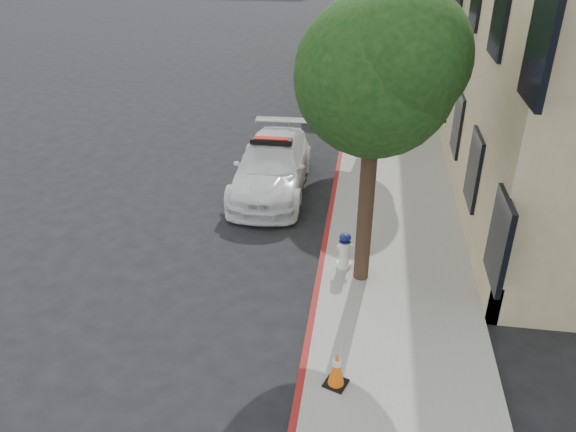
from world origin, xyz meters
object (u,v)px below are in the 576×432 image
(parked_car_mid, at_px, (327,91))
(parked_car_far, at_px, (326,55))
(traffic_cone, at_px, (337,369))
(fire_hydrant, at_px, (345,250))
(police_car, at_px, (272,166))

(parked_car_mid, bearing_deg, parked_car_far, 87.42)
(traffic_cone, bearing_deg, fire_hydrant, 91.37)
(police_car, height_order, traffic_cone, police_car)
(parked_car_far, bearing_deg, traffic_cone, -85.39)
(parked_car_mid, bearing_deg, police_car, -104.37)
(parked_car_mid, xyz_separation_m, traffic_cone, (1.42, -14.48, -0.24))
(traffic_cone, bearing_deg, police_car, 107.62)
(traffic_cone, bearing_deg, parked_car_far, 95.49)
(police_car, bearing_deg, parked_car_far, 87.40)
(police_car, distance_m, parked_car_mid, 7.42)
(police_car, relative_size, fire_hydrant, 5.94)
(police_car, xyz_separation_m, parked_car_mid, (0.84, 7.37, 0.03))
(parked_car_far, relative_size, fire_hydrant, 4.96)
(parked_car_far, bearing_deg, parked_car_mid, -85.62)
(police_car, bearing_deg, parked_car_mid, 81.95)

